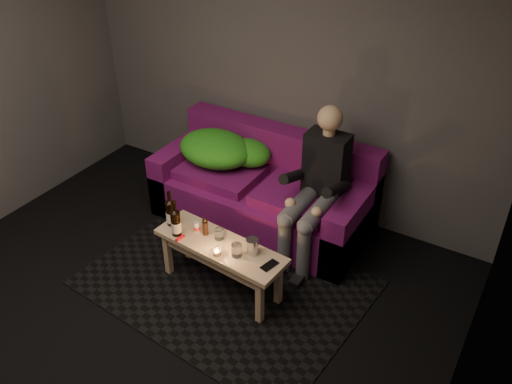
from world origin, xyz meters
TOP-DOWN VIEW (x-y plane):
  - floor at (0.00, 0.00)m, footprint 4.50×4.50m
  - room at (0.00, 0.47)m, footprint 4.50×4.50m
  - rug at (0.24, 0.93)m, footprint 2.20×1.69m
  - sofa at (0.08, 1.82)m, footprint 1.88×0.85m
  - green_blanket at (-0.36, 1.81)m, footprint 0.83×0.57m
  - person at (0.64, 1.66)m, footprint 0.34×0.78m
  - coffee_table at (0.24, 0.88)m, footprint 1.06×0.42m
  - beer_bottle_a at (-0.21, 0.89)m, footprint 0.08×0.08m
  - beer_bottle_b at (-0.10, 0.81)m, footprint 0.08×0.08m
  - salt_shaker at (0.01, 0.91)m, footprint 0.05×0.05m
  - pepper_mill at (0.08, 0.92)m, footprint 0.05×0.05m
  - tumbler_back at (0.20, 0.93)m, footprint 0.07×0.07m
  - tealight at (0.29, 0.76)m, footprint 0.06×0.06m
  - tumbler_front at (0.42, 0.83)m, footprint 0.10×0.10m
  - steel_cup at (0.50, 0.91)m, footprint 0.12×0.12m
  - smartphone at (0.68, 0.86)m, footprint 0.10×0.15m
  - red_lighter at (-0.05, 0.78)m, footprint 0.04×0.08m

SIDE VIEW (x-z plane):
  - floor at x=0.00m, z-range 0.00..0.00m
  - rug at x=0.24m, z-range 0.00..0.01m
  - sofa at x=0.08m, z-range -0.11..0.70m
  - coffee_table at x=0.24m, z-range 0.14..0.56m
  - smartphone at x=0.68m, z-range 0.43..0.43m
  - red_lighter at x=-0.05m, z-range 0.43..0.44m
  - tealight at x=0.29m, z-range 0.43..0.47m
  - tumbler_back at x=0.20m, z-range 0.43..0.51m
  - salt_shaker at x=0.01m, z-range 0.43..0.51m
  - tumbler_front at x=0.42m, z-range 0.43..0.52m
  - pepper_mill at x=0.08m, z-range 0.43..0.54m
  - steel_cup at x=0.50m, z-range 0.43..0.55m
  - beer_bottle_a at x=-0.21m, z-range 0.39..0.69m
  - beer_bottle_b at x=-0.10m, z-range 0.39..0.69m
  - green_blanket at x=-0.36m, z-range 0.47..0.75m
  - person at x=0.64m, z-range 0.02..1.28m
  - room at x=0.00m, z-range -0.61..3.89m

